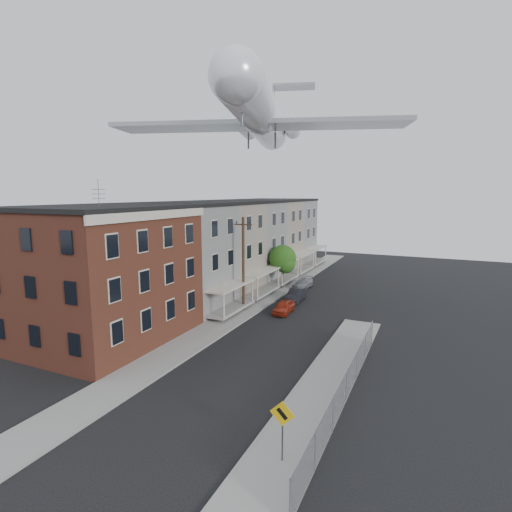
{
  "coord_description": "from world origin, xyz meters",
  "views": [
    {
      "loc": [
        10.91,
        -15.29,
        11.23
      ],
      "look_at": [
        0.87,
        6.72,
        7.39
      ],
      "focal_mm": 28.0,
      "sensor_mm": 36.0,
      "label": 1
    }
  ],
  "objects": [
    {
      "name": "curb_right",
      "position": [
        4.05,
        6.0,
        0.07
      ],
      "size": [
        0.15,
        26.0,
        0.14
      ],
      "primitive_type": "cube",
      "color": "gray",
      "rests_on": "ground"
    },
    {
      "name": "chainlink_fence",
      "position": [
        7.0,
        5.0,
        1.0
      ],
      "size": [
        0.06,
        18.06,
        1.9
      ],
      "color": "gray",
      "rests_on": "ground"
    },
    {
      "name": "street_tree",
      "position": [
        -5.27,
        27.92,
        3.45
      ],
      "size": [
        3.22,
        3.2,
        5.2
      ],
      "color": "black",
      "rests_on": "ground"
    },
    {
      "name": "curb_left",
      "position": [
        -4.05,
        24.0,
        0.07
      ],
      "size": [
        0.15,
        62.0,
        0.14
      ],
      "primitive_type": "cube",
      "color": "gray",
      "rests_on": "ground"
    },
    {
      "name": "row_house_c",
      "position": [
        -11.96,
        30.5,
        5.13
      ],
      "size": [
        11.98,
        7.0,
        10.3
      ],
      "color": "slate",
      "rests_on": "ground"
    },
    {
      "name": "row_house_b",
      "position": [
        -11.96,
        23.5,
        5.13
      ],
      "size": [
        11.98,
        7.0,
        10.3
      ],
      "color": "#71675A",
      "rests_on": "ground"
    },
    {
      "name": "row_house_e",
      "position": [
        -11.96,
        44.5,
        5.13
      ],
      "size": [
        11.98,
        7.0,
        10.3
      ],
      "color": "slate",
      "rests_on": "ground"
    },
    {
      "name": "row_house_d",
      "position": [
        -11.96,
        37.5,
        5.13
      ],
      "size": [
        11.98,
        7.0,
        10.3
      ],
      "color": "#71675A",
      "rests_on": "ground"
    },
    {
      "name": "sidewalk_right",
      "position": [
        5.5,
        6.0,
        0.06
      ],
      "size": [
        3.0,
        26.0,
        0.12
      ],
      "primitive_type": "cube",
      "color": "gray",
      "rests_on": "ground"
    },
    {
      "name": "utility_pole",
      "position": [
        -5.6,
        18.0,
        4.67
      ],
      "size": [
        1.8,
        0.26,
        9.0
      ],
      "color": "black",
      "rests_on": "ground"
    },
    {
      "name": "sidewalk_left",
      "position": [
        -5.5,
        24.0,
        0.06
      ],
      "size": [
        3.0,
        62.0,
        0.12
      ],
      "primitive_type": "cube",
      "color": "gray",
      "rests_on": "ground"
    },
    {
      "name": "ground",
      "position": [
        0.0,
        0.0,
        0.0
      ],
      "size": [
        120.0,
        120.0,
        0.0
      ],
      "primitive_type": "plane",
      "color": "black",
      "rests_on": "ground"
    },
    {
      "name": "car_mid",
      "position": [
        -2.13,
        23.36,
        0.65
      ],
      "size": [
        1.57,
        4.03,
        1.31
      ],
      "primitive_type": "imported",
      "rotation": [
        0.0,
        0.0,
        0.05
      ],
      "color": "black",
      "rests_on": "ground"
    },
    {
      "name": "car_near",
      "position": [
        -1.8,
        18.86,
        0.59
      ],
      "size": [
        1.52,
        3.51,
        1.18
      ],
      "primitive_type": "imported",
      "rotation": [
        0.0,
        0.0,
        0.04
      ],
      "color": "#A62915",
      "rests_on": "ground"
    },
    {
      "name": "warning_sign",
      "position": [
        5.6,
        -1.03,
        1.88
      ],
      "size": [
        1.1,
        0.11,
        2.8
      ],
      "color": "#515156",
      "rests_on": "ground"
    },
    {
      "name": "airplane",
      "position": [
        -4.94,
        20.67,
        18.32
      ],
      "size": [
        26.24,
        30.03,
        8.69
      ],
      "color": "white",
      "rests_on": "ground"
    },
    {
      "name": "row_house_a",
      "position": [
        -11.96,
        16.5,
        5.13
      ],
      "size": [
        11.98,
        7.0,
        10.3
      ],
      "color": "slate",
      "rests_on": "ground"
    },
    {
      "name": "corner_building",
      "position": [
        -12.0,
        7.0,
        5.16
      ],
      "size": [
        10.31,
        12.3,
        12.15
      ],
      "color": "#3B1813",
      "rests_on": "ground"
    },
    {
      "name": "car_far",
      "position": [
        -3.23,
        29.19,
        0.57
      ],
      "size": [
        1.79,
        4.0,
        1.14
      ],
      "primitive_type": "imported",
      "rotation": [
        0.0,
        0.0,
        -0.05
      ],
      "color": "gray",
      "rests_on": "ground"
    }
  ]
}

